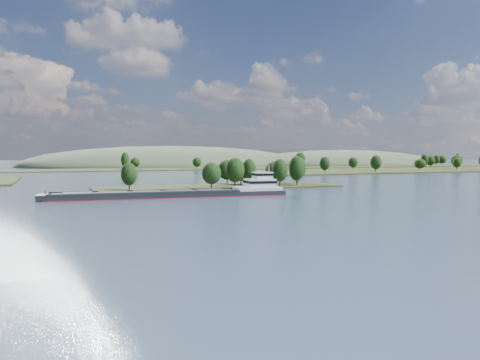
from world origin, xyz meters
name	(u,v)px	position (x,y,z in m)	size (l,w,h in m)	color
ground	(287,201)	(0.00, 120.00, 0.00)	(1800.00, 1800.00, 0.00)	#35445C
tree_island	(237,178)	(7.69, 179.57, 3.92)	(100.00, 32.01, 13.68)	#283115
right_bank	(434,169)	(232.10, 299.65, 1.01)	(320.00, 90.00, 15.39)	#283115
back_shoreline	(145,169)	(9.91, 399.90, 0.68)	(900.00, 60.00, 15.72)	#283115
hill_east	(344,165)	(260.00, 470.00, 0.00)	(260.00, 140.00, 36.00)	#425138
hill_west	(174,166)	(60.00, 500.00, 0.00)	(320.00, 160.00, 44.00)	#425138
cargo_barge	(185,193)	(-23.57, 146.04, 1.33)	(78.60, 15.97, 10.56)	black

